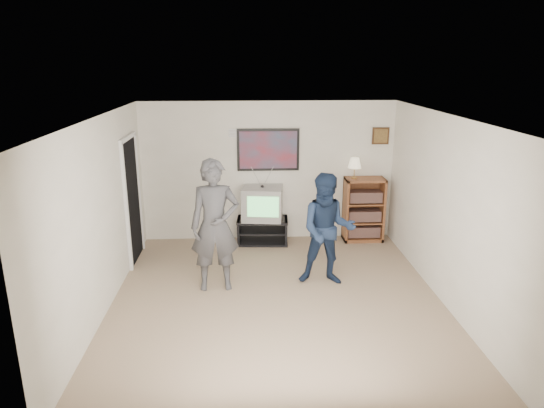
{
  "coord_description": "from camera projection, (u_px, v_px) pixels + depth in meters",
  "views": [
    {
      "loc": [
        -0.4,
        -5.98,
        3.17
      ],
      "look_at": [
        -0.02,
        0.8,
        1.15
      ],
      "focal_mm": 32.0,
      "sensor_mm": 36.0,
      "label": 1
    }
  ],
  "objects": [
    {
      "name": "controller_right",
      "position": [
        326.0,
        206.0,
        7.1
      ],
      "size": [
        0.08,
        0.13,
        0.04
      ],
      "primitive_type": "cube",
      "rotation": [
        0.0,
        0.0,
        0.41
      ],
      "color": "white",
      "rests_on": "person_short"
    },
    {
      "name": "doorway",
      "position": [
        132.0,
        201.0,
        7.78
      ],
      "size": [
        0.03,
        0.85,
        2.0
      ],
      "primitive_type": "cube",
      "color": "black",
      "rests_on": "room_shell"
    },
    {
      "name": "media_stand",
      "position": [
        263.0,
        231.0,
        8.71
      ],
      "size": [
        0.93,
        0.56,
        0.45
      ],
      "rotation": [
        0.0,
        0.0,
        -0.06
      ],
      "color": "black",
      "rests_on": "room_shell"
    },
    {
      "name": "person_tall",
      "position": [
        215.0,
        226.0,
        6.78
      ],
      "size": [
        0.72,
        0.51,
        1.89
      ],
      "primitive_type": "imported",
      "rotation": [
        0.0,
        0.0,
        0.08
      ],
      "color": "#3E3E41",
      "rests_on": "room_shell"
    },
    {
      "name": "poster",
      "position": [
        268.0,
        150.0,
        8.55
      ],
      "size": [
        1.1,
        0.03,
        0.75
      ],
      "primitive_type": "cube",
      "color": "black",
      "rests_on": "room_shell"
    },
    {
      "name": "person_short",
      "position": [
        327.0,
        230.0,
        6.96
      ],
      "size": [
        0.88,
        0.72,
        1.66
      ],
      "primitive_type": "imported",
      "rotation": [
        0.0,
        0.0,
        -0.13
      ],
      "color": "#172540",
      "rests_on": "room_shell"
    },
    {
      "name": "bookshelf",
      "position": [
        364.0,
        209.0,
        8.76
      ],
      "size": [
        0.7,
        0.4,
        1.16
      ],
      "primitive_type": null,
      "color": "brown",
      "rests_on": "room_shell"
    },
    {
      "name": "room_shell",
      "position": [
        276.0,
        206.0,
        6.62
      ],
      "size": [
        4.51,
        5.0,
        2.51
      ],
      "color": "#77614B",
      "rests_on": "ground"
    },
    {
      "name": "crt_television",
      "position": [
        262.0,
        203.0,
        8.57
      ],
      "size": [
        0.76,
        0.67,
        0.58
      ],
      "primitive_type": null,
      "rotation": [
        0.0,
        0.0,
        -0.13
      ],
      "color": "#979592",
      "rests_on": "media_stand"
    },
    {
      "name": "air_vent",
      "position": [
        237.0,
        133.0,
        8.44
      ],
      "size": [
        0.28,
        0.02,
        0.14
      ],
      "primitive_type": "cube",
      "color": "white",
      "rests_on": "room_shell"
    },
    {
      "name": "small_picture",
      "position": [
        381.0,
        136.0,
        8.59
      ],
      "size": [
        0.3,
        0.03,
        0.3
      ],
      "primitive_type": "cube",
      "color": "#3F2214",
      "rests_on": "room_shell"
    },
    {
      "name": "table_lamp",
      "position": [
        354.0,
        168.0,
        8.56
      ],
      "size": [
        0.23,
        0.23,
        0.37
      ],
      "primitive_type": null,
      "color": "beige",
      "rests_on": "bookshelf"
    },
    {
      "name": "controller_left",
      "position": [
        212.0,
        206.0,
        6.92
      ],
      "size": [
        0.05,
        0.13,
        0.04
      ],
      "primitive_type": "cube",
      "rotation": [
        0.0,
        0.0,
        -0.11
      ],
      "color": "white",
      "rests_on": "person_tall"
    }
  ]
}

